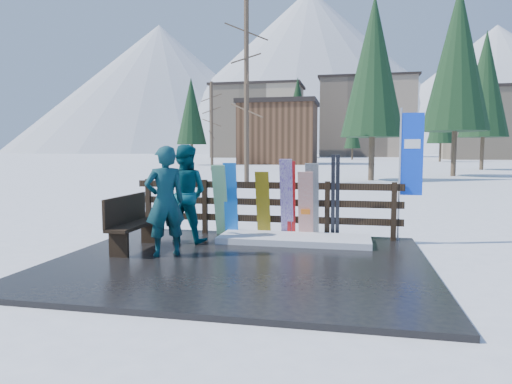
% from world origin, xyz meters
% --- Properties ---
extents(ground, '(700.00, 700.00, 0.00)m').
position_xyz_m(ground, '(0.00, 0.00, 0.00)').
color(ground, white).
rests_on(ground, ground).
extents(deck, '(6.00, 5.00, 0.08)m').
position_xyz_m(deck, '(0.00, 0.00, 0.04)').
color(deck, black).
rests_on(deck, ground).
extents(fence, '(5.60, 0.10, 1.15)m').
position_xyz_m(fence, '(0.00, 2.20, 0.74)').
color(fence, black).
rests_on(fence, deck).
extents(snow_patch, '(2.90, 1.00, 0.12)m').
position_xyz_m(snow_patch, '(0.70, 1.60, 0.14)').
color(snow_patch, white).
rests_on(snow_patch, deck).
extents(bench, '(0.41, 1.50, 0.97)m').
position_xyz_m(bench, '(-2.08, 0.37, 0.60)').
color(bench, black).
rests_on(bench, deck).
extents(snowboard_0, '(0.28, 0.22, 1.52)m').
position_xyz_m(snowboard_0, '(-0.67, 1.98, 0.84)').
color(snowboard_0, blue).
rests_on(snowboard_0, deck).
extents(snowboard_1, '(0.29, 0.40, 1.48)m').
position_xyz_m(snowboard_1, '(-0.88, 1.98, 0.82)').
color(snowboard_1, white).
rests_on(snowboard_1, deck).
extents(snowboard_2, '(0.28, 0.34, 1.35)m').
position_xyz_m(snowboard_2, '(0.01, 1.98, 0.76)').
color(snowboard_2, yellow).
rests_on(snowboard_2, deck).
extents(snowboard_3, '(0.25, 0.41, 1.61)m').
position_xyz_m(snowboard_3, '(0.50, 1.98, 0.88)').
color(snowboard_3, silver).
rests_on(snowboard_3, deck).
extents(snowboard_4, '(0.26, 0.36, 1.53)m').
position_xyz_m(snowboard_4, '(1.01, 1.98, 0.84)').
color(snowboard_4, black).
rests_on(snowboard_4, deck).
extents(snowboard_5, '(0.30, 0.33, 1.36)m').
position_xyz_m(snowboard_5, '(0.88, 1.98, 0.76)').
color(snowboard_5, silver).
rests_on(snowboard_5, deck).
extents(ski_pair_a, '(0.17, 0.16, 1.56)m').
position_xyz_m(ski_pair_a, '(0.58, 2.05, 0.86)').
color(ski_pair_a, '#AA1415').
rests_on(ski_pair_a, deck).
extents(ski_pair_b, '(0.17, 0.35, 1.69)m').
position_xyz_m(ski_pair_b, '(1.46, 2.05, 0.93)').
color(ski_pair_b, black).
rests_on(ski_pair_b, deck).
extents(rental_flag, '(0.45, 0.04, 2.60)m').
position_xyz_m(rental_flag, '(2.86, 2.25, 1.69)').
color(rental_flag, silver).
rests_on(rental_flag, deck).
extents(person_front, '(0.81, 0.76, 1.85)m').
position_xyz_m(person_front, '(-1.29, 0.04, 1.01)').
color(person_front, '#12554D').
rests_on(person_front, deck).
extents(person_back, '(0.93, 0.74, 1.88)m').
position_xyz_m(person_back, '(-1.38, 1.18, 1.02)').
color(person_back, '#0B4B56').
rests_on(person_back, deck).
extents(resort_buildings, '(73.00, 87.60, 22.60)m').
position_xyz_m(resort_buildings, '(1.03, 115.41, 9.81)').
color(resort_buildings, tan).
rests_on(resort_buildings, ground).
extents(trees, '(42.02, 68.75, 12.88)m').
position_xyz_m(trees, '(4.61, 47.82, 5.85)').
color(trees, '#382B1E').
rests_on(trees, ground).
extents(mountains, '(520.00, 260.00, 120.00)m').
position_xyz_m(mountains, '(-10.50, 328.41, 50.20)').
color(mountains, white).
rests_on(mountains, ground).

